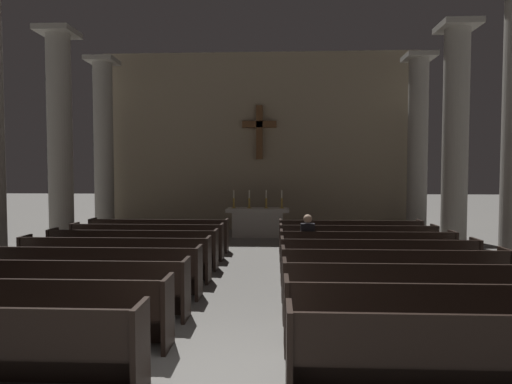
# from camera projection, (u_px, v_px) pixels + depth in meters

# --- Properties ---
(pew_left_row_2) EXTENTS (3.97, 0.50, 0.95)m
(pew_left_row_2) POSITION_uv_depth(u_px,v_px,m) (20.00, 311.00, 5.63)
(pew_left_row_2) COLOR black
(pew_left_row_2) RESTS_ON ground
(pew_left_row_3) EXTENTS (3.97, 0.50, 0.95)m
(pew_left_row_3) POSITION_uv_depth(u_px,v_px,m) (62.00, 288.00, 6.75)
(pew_left_row_3) COLOR black
(pew_left_row_3) RESTS_ON ground
(pew_left_row_4) EXTENTS (3.97, 0.50, 0.95)m
(pew_left_row_4) POSITION_uv_depth(u_px,v_px,m) (93.00, 271.00, 7.87)
(pew_left_row_4) COLOR black
(pew_left_row_4) RESTS_ON ground
(pew_left_row_5) EXTENTS (3.97, 0.50, 0.95)m
(pew_left_row_5) POSITION_uv_depth(u_px,v_px,m) (116.00, 259.00, 9.00)
(pew_left_row_5) COLOR black
(pew_left_row_5) RESTS_ON ground
(pew_left_row_6) EXTENTS (3.97, 0.50, 0.95)m
(pew_left_row_6) POSITION_uv_depth(u_px,v_px,m) (133.00, 249.00, 10.12)
(pew_left_row_6) COLOR black
(pew_left_row_6) RESTS_ON ground
(pew_left_row_7) EXTENTS (3.97, 0.50, 0.95)m
(pew_left_row_7) POSITION_uv_depth(u_px,v_px,m) (148.00, 241.00, 11.25)
(pew_left_row_7) COLOR black
(pew_left_row_7) RESTS_ON ground
(pew_left_row_8) EXTENTS (3.97, 0.50, 0.95)m
(pew_left_row_8) POSITION_uv_depth(u_px,v_px,m) (159.00, 235.00, 12.37)
(pew_left_row_8) COLOR black
(pew_left_row_8) RESTS_ON ground
(pew_right_row_1) EXTENTS (3.97, 0.50, 0.95)m
(pew_right_row_1) POSITION_uv_depth(u_px,v_px,m) (487.00, 356.00, 4.26)
(pew_right_row_1) COLOR black
(pew_right_row_1) RESTS_ON ground
(pew_right_row_2) EXTENTS (3.97, 0.50, 0.95)m
(pew_right_row_2) POSITION_uv_depth(u_px,v_px,m) (443.00, 317.00, 5.38)
(pew_right_row_2) COLOR black
(pew_right_row_2) RESTS_ON ground
(pew_right_row_3) EXTENTS (3.97, 0.50, 0.95)m
(pew_right_row_3) POSITION_uv_depth(u_px,v_px,m) (414.00, 292.00, 6.51)
(pew_right_row_3) COLOR black
(pew_right_row_3) RESTS_ON ground
(pew_right_row_4) EXTENTS (3.97, 0.50, 0.95)m
(pew_right_row_4) POSITION_uv_depth(u_px,v_px,m) (393.00, 274.00, 7.63)
(pew_right_row_4) COLOR black
(pew_right_row_4) RESTS_ON ground
(pew_right_row_5) EXTENTS (3.97, 0.50, 0.95)m
(pew_right_row_5) POSITION_uv_depth(u_px,v_px,m) (378.00, 261.00, 8.76)
(pew_right_row_5) COLOR black
(pew_right_row_5) RESTS_ON ground
(pew_right_row_6) EXTENTS (3.97, 0.50, 0.95)m
(pew_right_row_6) POSITION_uv_depth(u_px,v_px,m) (366.00, 251.00, 9.88)
(pew_right_row_6) COLOR black
(pew_right_row_6) RESTS_ON ground
(pew_right_row_7) EXTENTS (3.97, 0.50, 0.95)m
(pew_right_row_7) POSITION_uv_depth(u_px,v_px,m) (357.00, 243.00, 11.01)
(pew_right_row_7) COLOR black
(pew_right_row_7) RESTS_ON ground
(pew_right_row_8) EXTENTS (3.97, 0.50, 0.95)m
(pew_right_row_8) POSITION_uv_depth(u_px,v_px,m) (350.00, 236.00, 12.13)
(pew_right_row_8) COLOR black
(pew_right_row_8) RESTS_ON ground
(column_left_third) EXTENTS (1.03, 1.03, 6.40)m
(column_left_third) POSITION_uv_depth(u_px,v_px,m) (60.00, 144.00, 12.50)
(column_left_third) COLOR #9E998E
(column_left_third) RESTS_ON ground
(column_right_third) EXTENTS (1.03, 1.03, 6.40)m
(column_right_third) POSITION_uv_depth(u_px,v_px,m) (455.00, 142.00, 11.99)
(column_right_third) COLOR #9E998E
(column_right_third) RESTS_ON ground
(column_left_fourth) EXTENTS (1.03, 1.03, 6.40)m
(column_left_fourth) POSITION_uv_depth(u_px,v_px,m) (104.00, 149.00, 15.68)
(column_left_fourth) COLOR #9E998E
(column_left_fourth) RESTS_ON ground
(column_right_fourth) EXTENTS (1.03, 1.03, 6.40)m
(column_right_fourth) POSITION_uv_depth(u_px,v_px,m) (417.00, 149.00, 15.17)
(column_right_fourth) COLOR #9E998E
(column_right_fourth) RESTS_ON ground
(altar) EXTENTS (2.20, 0.90, 1.01)m
(altar) POSITION_uv_depth(u_px,v_px,m) (258.00, 222.00, 15.24)
(altar) COLOR #BCB7AD
(altar) RESTS_ON ground
(candlestick_outer_left) EXTENTS (0.16, 0.16, 0.64)m
(candlestick_outer_left) POSITION_uv_depth(u_px,v_px,m) (234.00, 202.00, 15.24)
(candlestick_outer_left) COLOR #B79338
(candlestick_outer_left) RESTS_ON altar
(candlestick_inner_left) EXTENTS (0.16, 0.16, 0.64)m
(candlestick_inner_left) POSITION_uv_depth(u_px,v_px,m) (249.00, 202.00, 15.22)
(candlestick_inner_left) COLOR #B79338
(candlestick_inner_left) RESTS_ON altar
(candlestick_inner_right) EXTENTS (0.16, 0.16, 0.64)m
(candlestick_inner_right) POSITION_uv_depth(u_px,v_px,m) (266.00, 202.00, 15.19)
(candlestick_inner_right) COLOR #B79338
(candlestick_inner_right) RESTS_ON altar
(candlestick_outer_right) EXTENTS (0.16, 0.16, 0.64)m
(candlestick_outer_right) POSITION_uv_depth(u_px,v_px,m) (282.00, 203.00, 15.17)
(candlestick_outer_right) COLOR #B79338
(candlestick_outer_right) RESTS_ON altar
(apse_with_cross) EXTENTS (12.37, 0.50, 6.96)m
(apse_with_cross) POSITION_uv_depth(u_px,v_px,m) (260.00, 142.00, 17.00)
(apse_with_cross) COLOR gray
(apse_with_cross) RESTS_ON ground
(lone_worshipper) EXTENTS (0.32, 0.43, 1.32)m
(lone_worshipper) POSITION_uv_depth(u_px,v_px,m) (307.00, 241.00, 9.97)
(lone_worshipper) COLOR #26262B
(lone_worshipper) RESTS_ON ground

